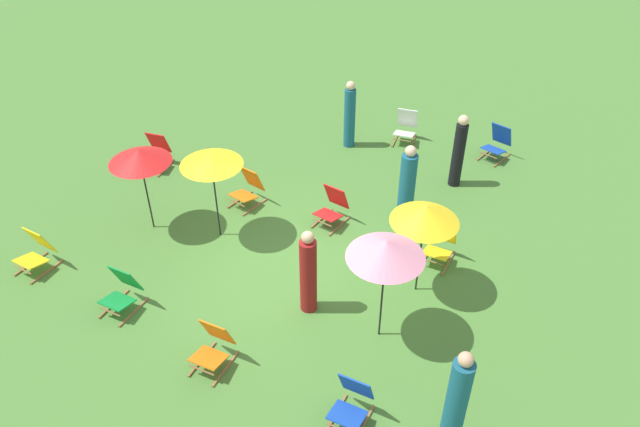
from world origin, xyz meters
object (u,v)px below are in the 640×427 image
deckchair_6 (406,127)px  umbrella_3 (386,250)px  deckchair_1 (36,252)px  deckchair_4 (248,189)px  deckchair_3 (497,143)px  person_3 (459,152)px  person_2 (308,274)px  umbrella_1 (211,160)px  umbrella_2 (139,156)px  deckchair_2 (352,402)px  umbrella_0 (425,214)px  person_0 (407,186)px  deckchair_8 (213,346)px  deckchair_9 (332,207)px  person_4 (456,402)px  deckchair_0 (440,244)px  deckchair_5 (157,152)px  deckchair_7 (122,291)px  person_1 (350,116)px

deckchair_6 → umbrella_3: bearing=-81.7°
deckchair_1 → deckchair_4: size_ratio=1.00×
deckchair_3 → person_3: (-0.49, -1.57, 0.47)m
person_2 → person_3: 4.97m
umbrella_1 → umbrella_2: 1.41m
deckchair_2 → umbrella_0: bearing=90.7°
deckchair_3 → deckchair_1: bearing=-115.7°
deckchair_1 → person_0: size_ratio=0.48×
deckchair_4 → deckchair_8: bearing=-53.8°
person_2 → person_3: bearing=-150.0°
person_0 → person_2: size_ratio=1.03×
deckchair_1 → deckchair_9: size_ratio=1.00×
person_3 → person_4: bearing=77.8°
deckchair_0 → deckchair_9: (-2.31, 0.07, 0.00)m
deckchair_2 → deckchair_5: (-6.92, 3.96, 0.00)m
deckchair_0 → deckchair_5: (-6.85, 0.03, 0.00)m
deckchair_0 → deckchair_8: size_ratio=1.00×
umbrella_2 → deckchair_4: bearing=52.4°
deckchair_4 → person_0: size_ratio=0.48×
deckchair_1 → deckchair_2: same height
deckchair_3 → deckchair_7: (-4.29, -7.94, 0.00)m
person_1 → person_0: bearing=-109.8°
deckchair_3 → person_0: size_ratio=0.49×
deckchair_1 → person_1: size_ratio=0.49×
deckchair_2 → deckchair_8: 2.33m
deckchair_7 → deckchair_2: bearing=-3.9°
deckchair_1 → deckchair_3: 10.18m
person_1 → person_4: 8.15m
deckchair_6 → person_3: person_3 is taller
umbrella_1 → person_3: size_ratio=1.09×
umbrella_2 → person_3: 6.61m
deckchair_8 → person_1: bearing=95.9°
umbrella_3 → deckchair_2: bearing=-79.8°
deckchair_1 → person_0: 7.14m
deckchair_8 → umbrella_1: bearing=121.4°
deckchair_9 → person_4: bearing=-37.7°
deckchair_0 → deckchair_2: size_ratio=1.00×
deckchair_9 → umbrella_3: bearing=-41.5°
deckchair_0 → deckchair_3: 4.16m
person_4 → umbrella_0: bearing=138.9°
deckchair_8 → person_3: (1.70, 6.62, 0.47)m
deckchair_1 → umbrella_0: umbrella_0 is taller
deckchair_3 → deckchair_4: (-4.12, -4.35, 0.00)m
deckchair_3 → umbrella_2: umbrella_2 is taller
deckchair_1 → person_2: size_ratio=0.50×
deckchair_2 → umbrella_1: 5.08m
deckchair_3 → deckchair_6: same height
deckchair_0 → deckchair_7: same height
deckchair_6 → deckchair_8: bearing=-100.0°
deckchair_0 → deckchair_5: same height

